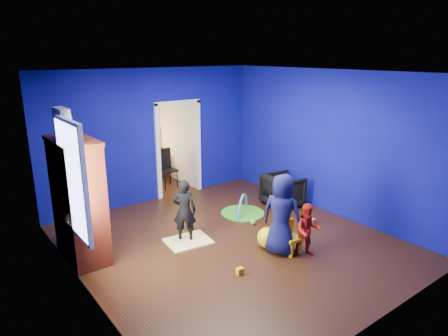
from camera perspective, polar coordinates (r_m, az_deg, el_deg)
floor at (r=7.10m, az=1.08°, el=-10.62°), size 5.00×5.50×0.01m
ceiling at (r=6.35m, az=1.22°, el=13.46°), size 5.00×5.50×0.01m
wall_back at (r=8.84m, az=-9.98°, el=4.50°), size 5.00×0.02×2.90m
wall_front at (r=4.84m, az=21.86°, el=-6.22°), size 5.00×0.02×2.90m
wall_left at (r=5.46m, az=-19.97°, el=-3.51°), size 0.02×5.50×2.90m
wall_right at (r=8.31m, az=14.84°, el=3.47°), size 0.02×5.50×2.90m
alcove at (r=9.91m, az=-9.19°, el=4.61°), size 1.00×1.75×2.50m
armchair at (r=8.70m, az=8.37°, el=-3.16°), size 0.88×0.86×0.69m
child_black at (r=7.00m, az=-5.67°, el=-6.08°), size 0.48×0.47×1.12m
child_navy at (r=6.57m, az=8.25°, el=-6.58°), size 0.66×0.78×1.36m
toddler_red at (r=6.64m, az=11.86°, el=-8.69°), size 0.55×0.52×0.89m
vase at (r=6.08m, az=-20.17°, el=4.27°), size 0.18×0.18×0.18m
potted_plant at (r=6.56m, az=-21.63°, el=5.75°), size 0.24×0.24×0.36m
tv_armoire at (r=6.64m, az=-20.07°, el=-4.37°), size 0.58×1.14×1.96m
crt_tv at (r=6.64m, az=-19.78°, el=-3.98°), size 0.46×0.70×0.54m
yellow_blanket at (r=7.14m, az=-5.12°, el=-10.37°), size 0.81×0.68×0.03m
hopper_ball at (r=6.90m, az=6.29°, el=-9.86°), size 0.37×0.37×0.37m
kid_chair at (r=6.74m, az=9.61°, el=-10.02°), size 0.31×0.31×0.50m
play_mat at (r=8.30m, az=2.69°, el=-6.44°), size 0.90×0.90×0.02m
toy_arch at (r=8.29m, az=2.69°, el=-6.39°), size 0.67×0.53×0.80m
window_left at (r=5.76m, az=-20.99°, el=-1.58°), size 0.03×0.95×1.55m
curtain at (r=6.38m, az=-21.17°, el=-2.74°), size 0.14×0.42×2.40m
doorway at (r=9.21m, az=-6.55°, el=2.55°), size 1.16×0.10×2.10m
study_desk at (r=10.66m, az=-10.59°, el=0.52°), size 0.88×0.44×0.75m
desk_monitor at (r=10.63m, az=-11.04°, el=3.64°), size 0.40×0.05×0.32m
desk_lamp at (r=10.47m, az=-12.26°, el=3.26°), size 0.14×0.14×0.14m
folding_chair at (r=9.82m, az=-8.08°, el=-0.20°), size 0.40×0.40×0.92m
book_shelf at (r=10.45m, az=-11.34°, el=9.37°), size 0.88×0.24×0.04m
toy_0 at (r=7.99m, az=12.54°, el=-7.45°), size 0.10×0.08×0.10m
toy_1 at (r=9.02m, az=5.54°, el=-4.31°), size 0.11×0.11×0.11m
toy_2 at (r=6.17m, az=2.25°, el=-14.51°), size 0.10×0.08×0.10m
toy_3 at (r=7.78m, az=4.19°, el=-7.71°), size 0.11×0.11×0.11m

